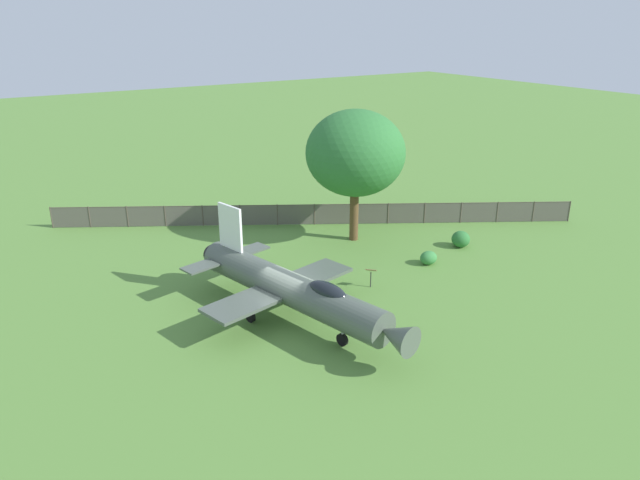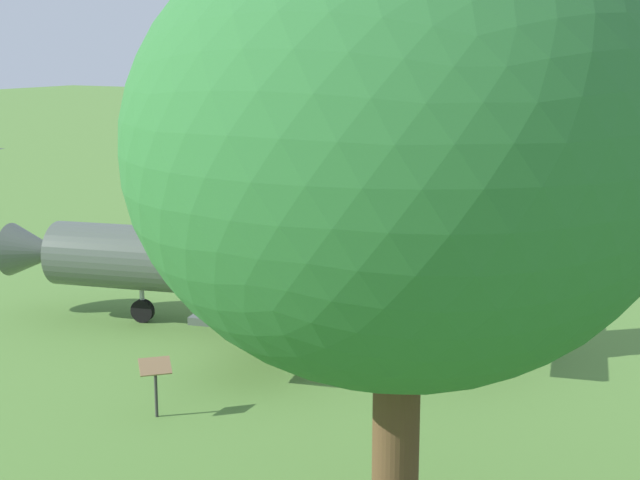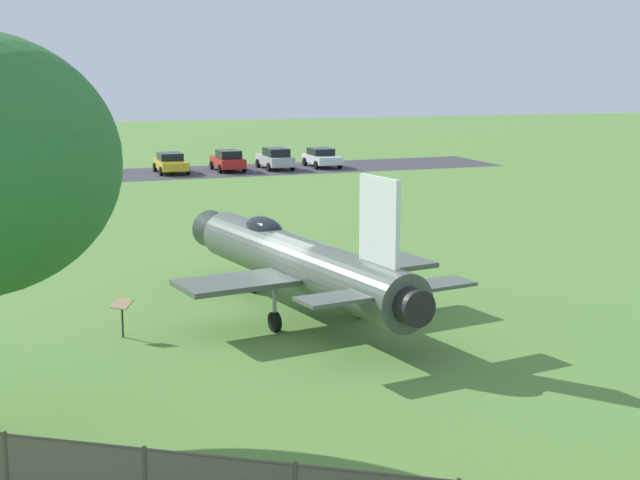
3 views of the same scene
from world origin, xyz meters
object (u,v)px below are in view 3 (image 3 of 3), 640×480
at_px(parked_car_yellow, 171,163).
at_px(display_jet, 295,260).
at_px(parked_car_red, 228,160).
at_px(info_plaque, 122,309).
at_px(parked_car_silver, 275,158).
at_px(parked_car_white, 322,157).

bearing_deg(parked_car_yellow, display_jet, -4.30).
bearing_deg(display_jet, parked_car_red, -21.08).
distance_m(info_plaque, parked_car_silver, 43.64).
xyz_separation_m(parked_car_red, parked_car_yellow, (-4.19, -0.08, -0.04)).
relative_size(info_plaque, parked_car_yellow, 0.27).
xyz_separation_m(display_jet, parked_car_white, (12.93, 40.29, -1.00)).
distance_m(parked_car_silver, parked_car_red, 3.62).
height_order(info_plaque, parked_car_yellow, parked_car_yellow).
xyz_separation_m(display_jet, info_plaque, (-5.54, -1.18, -0.88)).
xyz_separation_m(info_plaque, parked_car_white, (18.46, 41.47, -0.12)).
bearing_deg(parked_car_red, info_plaque, 162.00).
height_order(info_plaque, parked_car_red, parked_car_red).
xyz_separation_m(info_plaque, parked_car_red, (11.10, 40.87, -0.06)).
relative_size(info_plaque, parked_car_silver, 0.26).
xyz_separation_m(parked_car_white, parked_car_red, (-7.36, -0.60, 0.05)).
height_order(display_jet, parked_car_red, display_jet).
bearing_deg(display_jet, parked_car_silver, -26.06).
relative_size(info_plaque, parked_car_white, 0.28).
relative_size(parked_car_silver, parked_car_red, 1.06).
distance_m(display_jet, parked_car_white, 42.32).
distance_m(display_jet, parked_car_yellow, 39.65).
bearing_deg(parked_car_white, info_plaque, -27.23).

